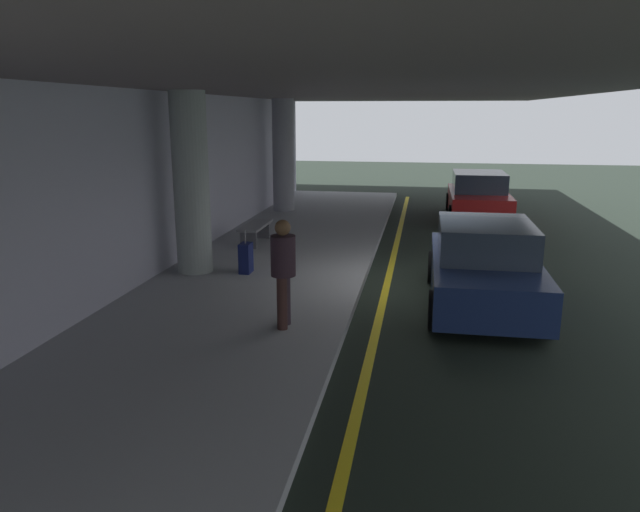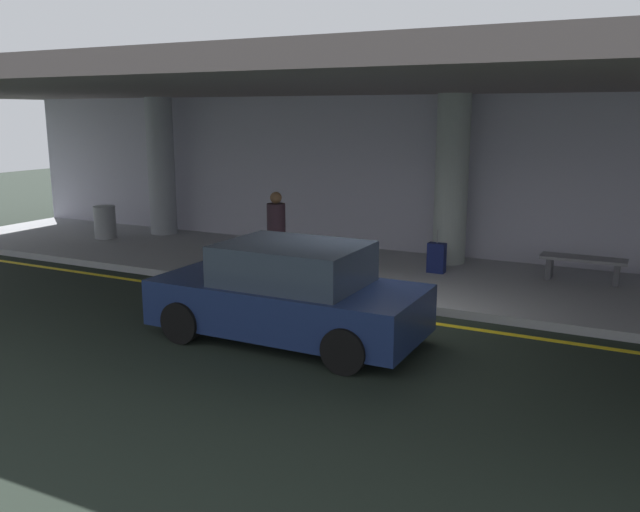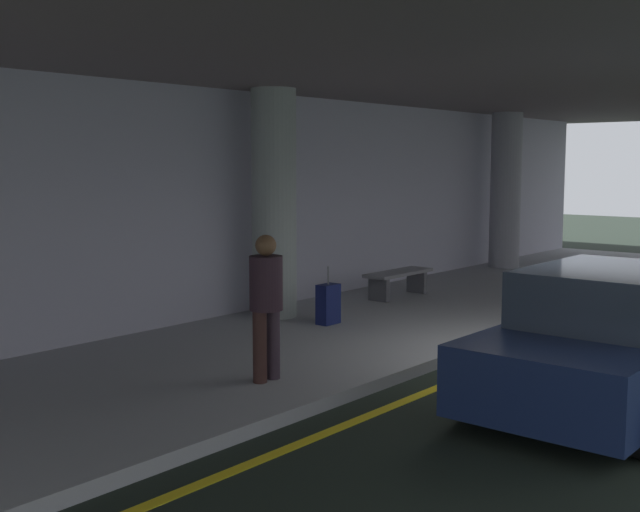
{
  "view_description": "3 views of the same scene",
  "coord_description": "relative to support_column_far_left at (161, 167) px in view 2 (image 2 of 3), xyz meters",
  "views": [
    {
      "loc": [
        -11.36,
        -0.11,
        3.4
      ],
      "look_at": [
        -1.65,
        1.6,
        0.99
      ],
      "focal_mm": 33.38,
      "sensor_mm": 36.0,
      "label": 1
    },
    {
      "loc": [
        4.04,
        -9.69,
        3.4
      ],
      "look_at": [
        -1.62,
        1.43,
        0.72
      ],
      "focal_mm": 37.61,
      "sensor_mm": 36.0,
      "label": 2
    },
    {
      "loc": [
        -9.32,
        -4.24,
        2.64
      ],
      "look_at": [
        -1.22,
        2.55,
        1.39
      ],
      "focal_mm": 44.69,
      "sensor_mm": 36.0,
      "label": 3
    }
  ],
  "objects": [
    {
      "name": "ground_plane",
      "position": [
        8.0,
        -4.53,
        -1.97
      ],
      "size": [
        60.0,
        60.0,
        0.0
      ],
      "primitive_type": "plane",
      "color": "black"
    },
    {
      "name": "sidewalk",
      "position": [
        8.0,
        -1.43,
        -1.9
      ],
      "size": [
        26.0,
        4.2,
        0.15
      ],
      "primitive_type": "cube",
      "color": "#94969C",
      "rests_on": "ground"
    },
    {
      "name": "lane_stripe_yellow",
      "position": [
        8.0,
        -3.98,
        -1.97
      ],
      "size": [
        26.0,
        0.14,
        0.01
      ],
      "primitive_type": "cube",
      "color": "yellow",
      "rests_on": "ground"
    },
    {
      "name": "support_column_far_left",
      "position": [
        0.0,
        0.0,
        0.0
      ],
      "size": [
        0.72,
        0.72,
        3.65
      ],
      "primitive_type": "cylinder",
      "color": "#9499A1",
      "rests_on": "sidewalk"
    },
    {
      "name": "support_column_left_mid",
      "position": [
        8.0,
        0.0,
        0.0
      ],
      "size": [
        0.72,
        0.72,
        3.65
      ],
      "primitive_type": "cylinder",
      "color": "#909995",
      "rests_on": "sidewalk"
    },
    {
      "name": "ceiling_overhang",
      "position": [
        8.0,
        -1.93,
        1.97
      ],
      "size": [
        28.0,
        13.2,
        0.3
      ],
      "primitive_type": "cube",
      "color": "slate",
      "rests_on": "support_column_far_left"
    },
    {
      "name": "terminal_back_wall",
      "position": [
        8.0,
        0.82,
        -0.07
      ],
      "size": [
        26.0,
        0.3,
        3.8
      ],
      "primitive_type": "cube",
      "color": "#AAA9BB",
      "rests_on": "ground"
    },
    {
      "name": "car_navy",
      "position": [
        7.2,
        -5.74,
        -1.26
      ],
      "size": [
        4.1,
        1.92,
        1.5
      ],
      "rotation": [
        0.0,
        0.0,
        -0.06
      ],
      "color": "#19264F",
      "rests_on": "ground"
    },
    {
      "name": "traveler_with_luggage",
      "position": [
        5.11,
        -2.58,
        -0.86
      ],
      "size": [
        0.38,
        0.38,
        1.68
      ],
      "rotation": [
        0.0,
        0.0,
        4.9
      ],
      "color": "#341E1B",
      "rests_on": "sidewalk"
    },
    {
      "name": "suitcase_upright_primary",
      "position": [
        8.06,
        -1.08,
        -1.51
      ],
      "size": [
        0.36,
        0.22,
        0.9
      ],
      "rotation": [
        0.0,
        0.0,
        0.03
      ],
      "color": "#121B4E",
      "rests_on": "sidewalk"
    },
    {
      "name": "bench_metal",
      "position": [
        10.84,
        -0.49,
        -1.47
      ],
      "size": [
        1.6,
        0.5,
        0.48
      ],
      "color": "slate",
      "rests_on": "sidewalk"
    },
    {
      "name": "trash_bin_steel",
      "position": [
        -0.92,
        -1.26,
        -1.4
      ],
      "size": [
        0.56,
        0.56,
        0.85
      ],
      "primitive_type": "cylinder",
      "color": "gray",
      "rests_on": "sidewalk"
    }
  ]
}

